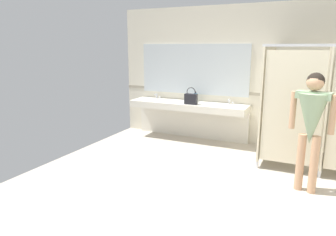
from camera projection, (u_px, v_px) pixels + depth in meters
ground_plane at (269, 228)px, 3.65m from camera, size 7.60×6.70×0.10m
wall_back at (298, 78)px, 6.06m from camera, size 7.60×0.12×2.82m
wall_back_tile_band at (296, 97)px, 6.08m from camera, size 7.60×0.01×0.06m
vanity_counter at (189, 111)px, 6.87m from camera, size 2.56×0.60×0.93m
mirror_panel at (193, 69)px, 6.86m from camera, size 2.46×0.02×1.08m
bathroom_stalls at (326, 106)px, 5.08m from camera, size 1.96×1.38×2.04m
person_standing at (312, 118)px, 4.23m from camera, size 0.57×0.48×1.67m
handbag at (191, 98)px, 6.54m from camera, size 0.26×0.13×0.35m
soap_dispenser at (195, 97)px, 6.84m from camera, size 0.07×0.07×0.22m
paper_cup at (190, 102)px, 6.56m from camera, size 0.07×0.07×0.09m
floor_drain_cover at (220, 187)px, 4.59m from camera, size 0.14×0.14×0.01m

